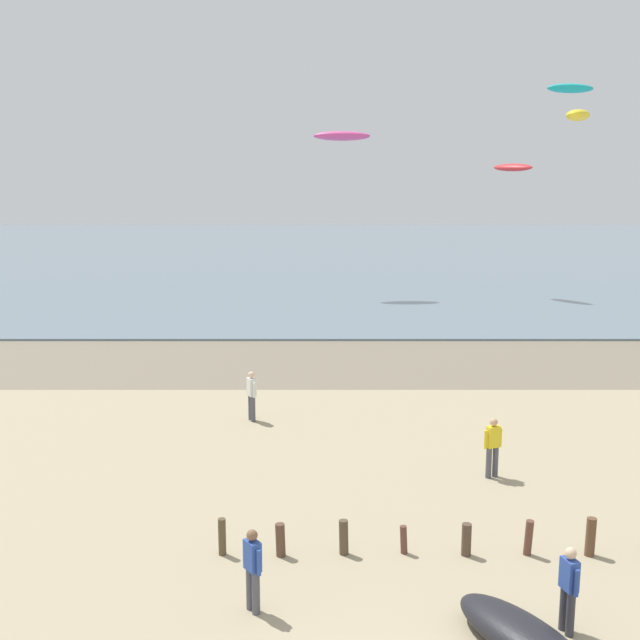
# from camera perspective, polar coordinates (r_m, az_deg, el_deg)

# --- Properties ---
(wet_sand_strip) EXTENTS (120.00, 8.56, 0.01)m
(wet_sand_strip) POSITION_cam_1_polar(r_m,az_deg,el_deg) (35.73, 1.96, -2.96)
(wet_sand_strip) COLOR #7A6D59
(wet_sand_strip) RESTS_ON ground
(sea) EXTENTS (160.00, 70.00, 0.10)m
(sea) POSITION_cam_1_polar(r_m,az_deg,el_deg) (74.43, 0.94, 4.47)
(sea) COLOR slate
(sea) RESTS_ON ground
(groyne_mid) EXTENTS (16.68, 0.34, 0.93)m
(groyne_mid) POSITION_cam_1_polar(r_m,az_deg,el_deg) (19.87, 18.28, -14.20)
(groyne_mid) COLOR brown
(groyne_mid) RESTS_ON ground
(person_nearest_camera) EXTENTS (0.53, 0.35, 1.71)m
(person_nearest_camera) POSITION_cam_1_polar(r_m,az_deg,el_deg) (23.43, 11.90, -8.53)
(person_nearest_camera) COLOR #4C4C56
(person_nearest_camera) RESTS_ON ground
(person_by_waterline) EXTENTS (0.39, 0.48, 1.71)m
(person_by_waterline) POSITION_cam_1_polar(r_m,az_deg,el_deg) (16.67, -4.70, -16.77)
(person_by_waterline) COLOR #4C4C56
(person_by_waterline) RESTS_ON ground
(person_right_flank) EXTENTS (0.36, 0.52, 1.71)m
(person_right_flank) POSITION_cam_1_polar(r_m,az_deg,el_deg) (27.81, -4.77, -5.17)
(person_right_flank) COLOR #4C4C56
(person_right_flank) RESTS_ON ground
(person_far_down_beach) EXTENTS (0.31, 0.55, 1.71)m
(person_far_down_beach) POSITION_cam_1_polar(r_m,az_deg,el_deg) (16.62, 16.87, -17.33)
(person_far_down_beach) COLOR #383842
(person_far_down_beach) RESTS_ON ground
(grounded_kite) EXTENTS (2.57, 3.28, 0.63)m
(grounded_kite) POSITION_cam_1_polar(r_m,az_deg,el_deg) (16.15, 13.87, -20.55)
(grounded_kite) COLOR black
(grounded_kite) RESTS_ON ground
(kite_aloft_1) EXTENTS (2.62, 2.78, 0.63)m
(kite_aloft_1) POSITION_cam_1_polar(r_m,az_deg,el_deg) (53.61, 13.24, 10.27)
(kite_aloft_1) COLOR red
(kite_aloft_3) EXTENTS (3.63, 1.39, 0.73)m
(kite_aloft_3) POSITION_cam_1_polar(r_m,az_deg,el_deg) (52.65, 1.53, 12.65)
(kite_aloft_3) COLOR #E54C99
(kite_aloft_4) EXTENTS (3.11, 1.84, 0.65)m
(kite_aloft_4) POSITION_cam_1_polar(r_m,az_deg,el_deg) (49.61, 16.99, 15.12)
(kite_aloft_4) COLOR #19B2B7
(kite_aloft_5) EXTENTS (1.67, 2.48, 0.45)m
(kite_aloft_5) POSITION_cam_1_polar(r_m,az_deg,el_deg) (30.09, 17.47, 13.40)
(kite_aloft_5) COLOR yellow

